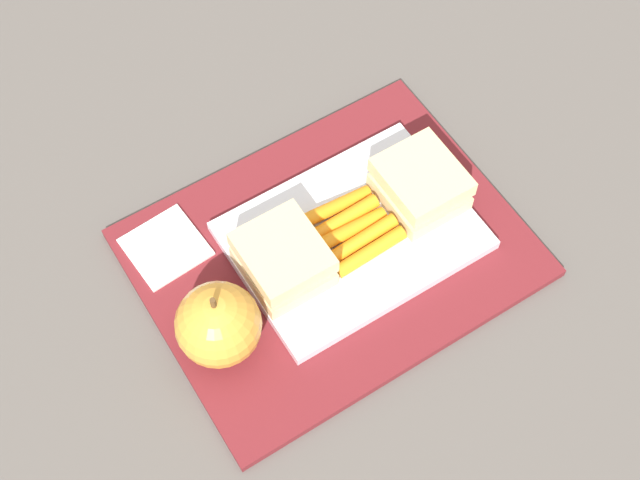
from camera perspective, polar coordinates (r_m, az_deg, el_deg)
name	(u,v)px	position (r m, az deg, el deg)	size (l,w,h in m)	color
ground_plane	(331,255)	(0.87, 0.69, -0.99)	(2.40, 2.40, 0.00)	#56514C
lunchbag_mat	(331,253)	(0.87, 0.70, -0.83)	(0.36, 0.28, 0.01)	maroon
food_tray	(352,235)	(0.87, 2.10, 0.29)	(0.23, 0.17, 0.01)	white
sandwich_half_left	(420,184)	(0.87, 6.47, 3.59)	(0.07, 0.08, 0.04)	#DBC189
sandwich_half_right	(283,259)	(0.82, -2.39, -1.24)	(0.07, 0.08, 0.04)	#DBC189
carrot_sticks_bundle	(353,229)	(0.86, 2.13, 0.71)	(0.08, 0.07, 0.02)	orange
apple	(218,325)	(0.79, -6.55, -5.42)	(0.08, 0.08, 0.09)	gold
paper_napkin	(166,247)	(0.88, -9.89, -0.45)	(0.07, 0.07, 0.00)	white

